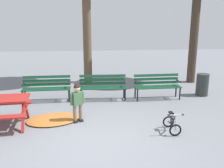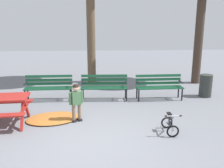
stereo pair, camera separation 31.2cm
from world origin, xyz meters
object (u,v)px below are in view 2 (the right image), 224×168
at_px(park_bench_right, 159,85).
at_px(trash_bin, 206,86).
at_px(child_standing, 76,100).
at_px(park_bench_far_left, 49,86).
at_px(park_bench_left, 104,85).
at_px(kids_bicycle, 170,125).

bearing_deg(park_bench_right, trash_bin, 6.35).
xyz_separation_m(child_standing, trash_bin, (4.46, 2.05, -0.22)).
distance_m(park_bench_far_left, park_bench_right, 3.80).
distance_m(park_bench_right, trash_bin, 1.77).
bearing_deg(park_bench_left, park_bench_far_left, 178.69).
xyz_separation_m(park_bench_left, trash_bin, (3.65, 0.11, -0.11)).
xyz_separation_m(park_bench_right, child_standing, (-2.71, -1.85, 0.11)).
distance_m(park_bench_far_left, child_standing, 2.27).
distance_m(park_bench_right, child_standing, 3.28).
bearing_deg(child_standing, trash_bin, 24.68).
xyz_separation_m(park_bench_left, park_bench_right, (1.89, -0.09, 0.00)).
relative_size(park_bench_left, trash_bin, 2.02).
height_order(child_standing, kids_bicycle, child_standing).
height_order(park_bench_left, trash_bin, park_bench_left).
relative_size(park_bench_left, kids_bicycle, 2.88).
xyz_separation_m(park_bench_far_left, child_standing, (1.09, -1.99, 0.11)).
bearing_deg(park_bench_far_left, trash_bin, 0.65).
distance_m(park_bench_right, kids_bicycle, 2.76).
relative_size(park_bench_far_left, park_bench_left, 0.99).
distance_m(park_bench_far_left, kids_bicycle, 4.46).
bearing_deg(trash_bin, park_bench_right, -173.65).
bearing_deg(park_bench_right, child_standing, -145.58).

